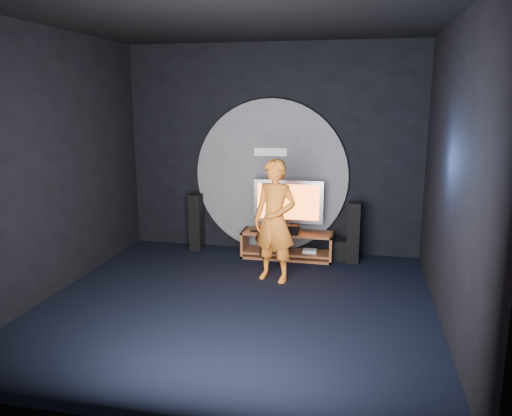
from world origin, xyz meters
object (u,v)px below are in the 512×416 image
Objects in this scene: media_console at (287,247)px; tower_speaker_right at (353,233)px; tv at (288,203)px; tower_speaker_left at (196,222)px; subwoofer at (339,249)px; player at (275,221)px.

tower_speaker_right reaches higher than media_console.
tv is 1.16× the size of tower_speaker_left.
media_console is 1.30× the size of tv.
tower_speaker_right is (2.69, -0.13, 0.00)m from tower_speaker_left.
tower_speaker_left is at bearing 177.72° from tv.
tower_speaker_right is 0.41m from subwoofer.
media_console is 4.49× the size of subwoofer.
tower_speaker_right is at bearing 61.05° from player.
subwoofer is at bearing 3.80° from tv.
tower_speaker_right is at bearing -3.31° from tv.
tower_speaker_left is 2.49m from subwoofer.
tower_speaker_left is 2.69m from tower_speaker_right.
tv is 0.64× the size of player.
player is at bearing -91.44° from tv.
player is at bearing -136.10° from tower_speaker_right.
media_console is 1.66m from tower_speaker_left.
tower_speaker_left is at bearing 160.61° from player.
media_console is at bearing -4.62° from tower_speaker_left.
tv is at bearing -2.28° from tower_speaker_left.
subwoofer is at bearing 8.34° from media_console.
tv is (-0.01, 0.07, 0.72)m from media_console.
player reaches higher than media_console.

